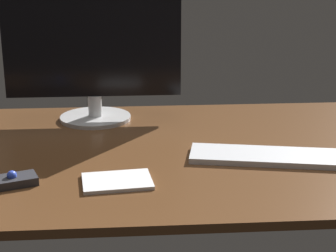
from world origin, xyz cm
name	(u,v)px	position (x,y,z in cm)	size (l,w,h in cm)	color
desk	(182,152)	(0.00, 0.00, 1.00)	(140.00, 84.00, 2.00)	brown
monitor	(93,60)	(-23.72, 27.90, 20.30)	(51.62, 21.29, 36.12)	silver
keyboard	(275,157)	(21.83, -9.43, 2.71)	(41.36, 11.80, 1.42)	silver
notepad	(117,181)	(-16.58, -21.20, 2.41)	(15.17, 10.76, 0.83)	white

